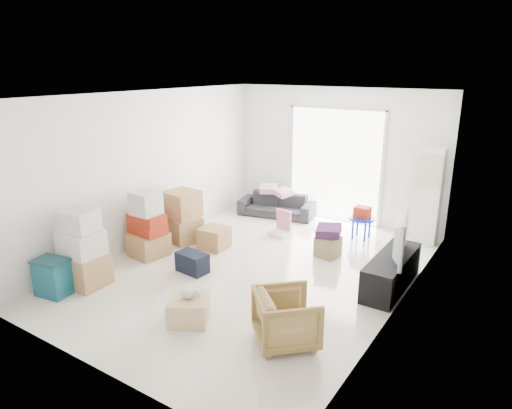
{
  "coord_description": "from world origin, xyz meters",
  "views": [
    {
      "loc": [
        3.64,
        -5.54,
        3.11
      ],
      "look_at": [
        -0.1,
        0.2,
        1.0
      ],
      "focal_mm": 32.0,
      "sensor_mm": 36.0,
      "label": 1
    }
  ],
  "objects_px": {
    "kids_table": "(362,216)",
    "wood_crate": "(189,310)",
    "tv_console": "(391,272)",
    "storage_bins": "(52,277)",
    "sofa": "(277,202)",
    "armchair": "(287,316)",
    "ottoman": "(328,246)",
    "television": "(393,251)",
    "ac_tower": "(428,196)"
  },
  "relations": [
    {
      "from": "storage_bins",
      "to": "ottoman",
      "type": "height_order",
      "value": "storage_bins"
    },
    {
      "from": "tv_console",
      "to": "television",
      "type": "distance_m",
      "value": 0.32
    },
    {
      "from": "sofa",
      "to": "storage_bins",
      "type": "relative_size",
      "value": 2.97
    },
    {
      "from": "kids_table",
      "to": "wood_crate",
      "type": "xyz_separation_m",
      "value": [
        -0.77,
        -3.95,
        -0.27
      ]
    },
    {
      "from": "ac_tower",
      "to": "storage_bins",
      "type": "xyz_separation_m",
      "value": [
        -3.85,
        -4.9,
        -0.6
      ]
    },
    {
      "from": "storage_bins",
      "to": "wood_crate",
      "type": "height_order",
      "value": "storage_bins"
    },
    {
      "from": "sofa",
      "to": "ottoman",
      "type": "bearing_deg",
      "value": -48.57
    },
    {
      "from": "tv_console",
      "to": "armchair",
      "type": "height_order",
      "value": "armchair"
    },
    {
      "from": "tv_console",
      "to": "wood_crate",
      "type": "xyz_separation_m",
      "value": [
        -1.85,
        -2.31,
        -0.09
      ]
    },
    {
      "from": "ac_tower",
      "to": "ottoman",
      "type": "bearing_deg",
      "value": -127.61
    },
    {
      "from": "armchair",
      "to": "ac_tower",
      "type": "bearing_deg",
      "value": -51.76
    },
    {
      "from": "ac_tower",
      "to": "tv_console",
      "type": "height_order",
      "value": "ac_tower"
    },
    {
      "from": "television",
      "to": "wood_crate",
      "type": "xyz_separation_m",
      "value": [
        -1.85,
        -2.31,
        -0.4
      ]
    },
    {
      "from": "ac_tower",
      "to": "television",
      "type": "relative_size",
      "value": 1.55
    },
    {
      "from": "television",
      "to": "ac_tower",
      "type": "bearing_deg",
      "value": -11.9
    },
    {
      "from": "ottoman",
      "to": "storage_bins",
      "type": "bearing_deg",
      "value": -128.38
    },
    {
      "from": "television",
      "to": "armchair",
      "type": "relative_size",
      "value": 1.61
    },
    {
      "from": "sofa",
      "to": "armchair",
      "type": "distance_m",
      "value": 4.69
    },
    {
      "from": "storage_bins",
      "to": "kids_table",
      "type": "relative_size",
      "value": 0.88
    },
    {
      "from": "armchair",
      "to": "kids_table",
      "type": "height_order",
      "value": "armchair"
    },
    {
      "from": "tv_console",
      "to": "kids_table",
      "type": "height_order",
      "value": "kids_table"
    },
    {
      "from": "storage_bins",
      "to": "sofa",
      "type": "bearing_deg",
      "value": 80.18
    },
    {
      "from": "wood_crate",
      "to": "kids_table",
      "type": "bearing_deg",
      "value": 78.92
    },
    {
      "from": "tv_console",
      "to": "wood_crate",
      "type": "height_order",
      "value": "tv_console"
    },
    {
      "from": "tv_console",
      "to": "sofa",
      "type": "xyz_separation_m",
      "value": [
        -3.08,
        1.94,
        0.07
      ]
    },
    {
      "from": "storage_bins",
      "to": "armchair",
      "type": "bearing_deg",
      "value": 13.18
    },
    {
      "from": "sofa",
      "to": "kids_table",
      "type": "xyz_separation_m",
      "value": [
        2.0,
        -0.29,
        0.12
      ]
    },
    {
      "from": "armchair",
      "to": "kids_table",
      "type": "distance_m",
      "value": 3.72
    },
    {
      "from": "television",
      "to": "armchair",
      "type": "distance_m",
      "value": 2.14
    },
    {
      "from": "ac_tower",
      "to": "tv_console",
      "type": "relative_size",
      "value": 1.19
    },
    {
      "from": "tv_console",
      "to": "television",
      "type": "relative_size",
      "value": 1.3
    },
    {
      "from": "wood_crate",
      "to": "television",
      "type": "bearing_deg",
      "value": 51.29
    },
    {
      "from": "sofa",
      "to": "storage_bins",
      "type": "height_order",
      "value": "sofa"
    },
    {
      "from": "television",
      "to": "storage_bins",
      "type": "bearing_deg",
      "value": 112.58
    },
    {
      "from": "sofa",
      "to": "armchair",
      "type": "bearing_deg",
      "value": -69.26
    },
    {
      "from": "ottoman",
      "to": "kids_table",
      "type": "xyz_separation_m",
      "value": [
        0.17,
        1.11,
        0.26
      ]
    },
    {
      "from": "tv_console",
      "to": "kids_table",
      "type": "xyz_separation_m",
      "value": [
        -1.07,
        1.65,
        0.19
      ]
    },
    {
      "from": "armchair",
      "to": "tv_console",
      "type": "bearing_deg",
      "value": -60.4
    },
    {
      "from": "tv_console",
      "to": "storage_bins",
      "type": "relative_size",
      "value": 2.74
    },
    {
      "from": "storage_bins",
      "to": "wood_crate",
      "type": "distance_m",
      "value": 2.12
    },
    {
      "from": "tv_console",
      "to": "sofa",
      "type": "relative_size",
      "value": 0.92
    },
    {
      "from": "ottoman",
      "to": "kids_table",
      "type": "bearing_deg",
      "value": 81.38
    },
    {
      "from": "tv_console",
      "to": "wood_crate",
      "type": "relative_size",
      "value": 3.06
    },
    {
      "from": "tv_console",
      "to": "storage_bins",
      "type": "bearing_deg",
      "value": -144.15
    },
    {
      "from": "ottoman",
      "to": "tv_console",
      "type": "bearing_deg",
      "value": -23.42
    },
    {
      "from": "ac_tower",
      "to": "sofa",
      "type": "relative_size",
      "value": 1.09
    },
    {
      "from": "ac_tower",
      "to": "armchair",
      "type": "distance_m",
      "value": 4.2
    },
    {
      "from": "ac_tower",
      "to": "armchair",
      "type": "relative_size",
      "value": 2.5
    },
    {
      "from": "wood_crate",
      "to": "armchair",
      "type": "bearing_deg",
      "value": 11.82
    },
    {
      "from": "ac_tower",
      "to": "storage_bins",
      "type": "bearing_deg",
      "value": -128.14
    }
  ]
}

